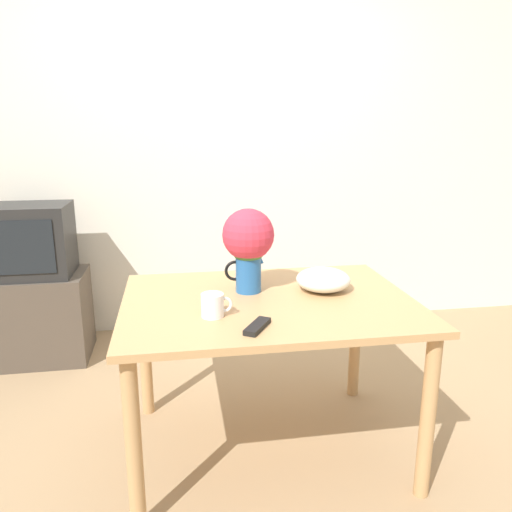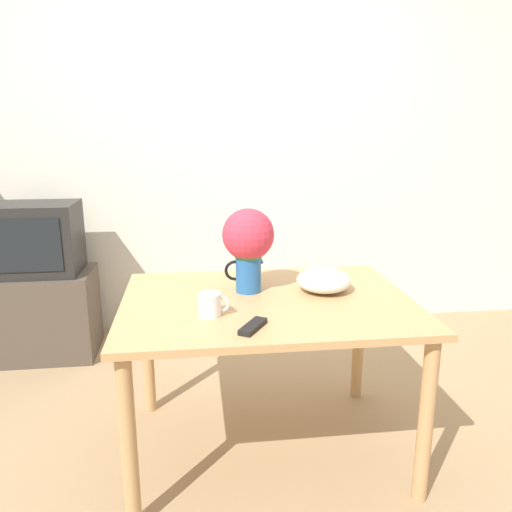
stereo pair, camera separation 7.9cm
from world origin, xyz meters
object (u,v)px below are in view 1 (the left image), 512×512
Objects in this scene: flower_vase at (248,242)px; tv_set at (26,241)px; coffee_mug at (213,305)px; white_bowl at (323,280)px.

tv_set is at bearing 139.35° from flower_vase.
coffee_mug is at bearing -122.62° from flower_vase.
white_bowl is 1.91m from tv_set.
white_bowl is (0.34, -0.04, -0.18)m from flower_vase.
white_bowl is at bearing -7.02° from flower_vase.
flower_vase is at bearing 57.38° from coffee_mug.
flower_vase is 1.62m from tv_set.
flower_vase reaches higher than tv_set.
coffee_mug is 0.57m from white_bowl.
white_bowl is at bearing -34.98° from tv_set.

